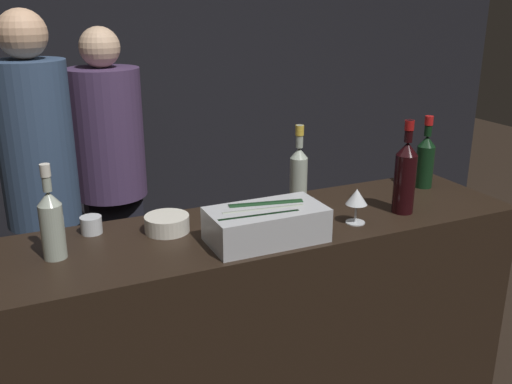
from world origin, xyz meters
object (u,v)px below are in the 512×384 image
person_in_hoodie (41,185)px  person_blond_tee (110,166)px  red_wine_bottle_burgundy (425,158)px  ice_bin_with_bottles (265,223)px  white_wine_bottle (51,221)px  red_wine_bottle_tall (405,175)px  candle_votive (91,225)px  rose_wine_bottle (299,171)px  bowl_white (167,223)px  wine_glass (357,198)px

person_in_hoodie → person_blond_tee: 0.58m
red_wine_bottle_burgundy → person_blond_tee: person_blond_tee is taller
ice_bin_with_bottles → white_wine_bottle: bearing=166.9°
red_wine_bottle_burgundy → person_blond_tee: (-1.16, 1.18, -0.21)m
red_wine_bottle_tall → candle_votive: bearing=165.9°
candle_votive → red_wine_bottle_tall: bearing=-14.1°
candle_votive → red_wine_bottle_burgundy: (1.43, -0.07, 0.10)m
white_wine_bottle → rose_wine_bottle: bearing=8.3°
red_wine_bottle_tall → white_wine_bottle: (-1.28, 0.13, -0.03)m
candle_votive → white_wine_bottle: (-0.14, -0.16, 0.10)m
ice_bin_with_bottles → candle_votive: 0.62m
ice_bin_with_bottles → red_wine_bottle_burgundy: bearing=15.5°
ice_bin_with_bottles → bowl_white: 0.36m
bowl_white → white_wine_bottle: (-0.39, -0.06, 0.09)m
wine_glass → candle_votive: wine_glass is taller
bowl_white → candle_votive: 0.27m
person_in_hoodie → white_wine_bottle: bearing=-168.7°
red_wine_bottle_tall → white_wine_bottle: size_ratio=1.16×
wine_glass → red_wine_bottle_burgundy: size_ratio=0.42×
white_wine_bottle → rose_wine_bottle: 0.97m
ice_bin_with_bottles → red_wine_bottle_tall: 0.61m
bowl_white → white_wine_bottle: bearing=-170.8°
wine_glass → candle_votive: bearing=161.3°
red_wine_bottle_tall → red_wine_bottle_burgundy: (0.28, 0.22, -0.02)m
white_wine_bottle → person_blond_tee: (0.41, 1.27, -0.20)m
ice_bin_with_bottles → red_wine_bottle_burgundy: size_ratio=1.26×
ice_bin_with_bottles → wine_glass: size_ratio=3.01×
candle_votive → rose_wine_bottle: rose_wine_bottle is taller
red_wine_bottle_burgundy → white_wine_bottle: 1.57m
white_wine_bottle → bowl_white: bearing=9.2°
wine_glass → person_in_hoodie: size_ratio=0.08×
ice_bin_with_bottles → bowl_white: bearing=142.4°
candle_votive → person_blond_tee: bearing=76.5°
person_in_hoodie → person_blond_tee: size_ratio=1.06×
red_wine_bottle_tall → rose_wine_bottle: size_ratio=1.13×
bowl_white → person_in_hoodie: size_ratio=0.09×
rose_wine_bottle → red_wine_bottle_burgundy: bearing=-4.6°
wine_glass → red_wine_bottle_burgundy: 0.57m
bowl_white → candle_votive: (-0.25, 0.10, -0.00)m
candle_votive → rose_wine_bottle: (0.82, -0.02, 0.10)m
red_wine_bottle_tall → person_blond_tee: 1.67m
bowl_white → wine_glass: 0.70m
red_wine_bottle_tall → rose_wine_bottle: bearing=140.1°
red_wine_bottle_tall → person_in_hoodie: bearing=142.5°
red_wine_bottle_tall → person_in_hoodie: (-1.26, 0.97, -0.16)m
ice_bin_with_bottles → candle_votive: size_ratio=5.26×
candle_votive → bowl_white: bearing=-21.1°
person_blond_tee → candle_votive: bearing=73.0°
candle_votive → red_wine_bottle_tall: size_ratio=0.21×
red_wine_bottle_tall → person_in_hoodie: 1.60m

